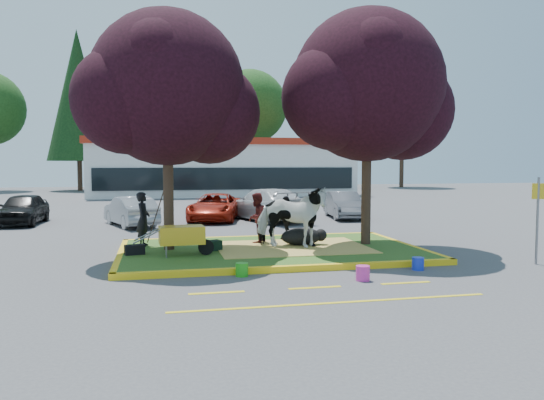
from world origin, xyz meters
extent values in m
plane|color=#424244|center=(0.00, 0.00, 0.00)|extent=(90.00, 90.00, 0.00)
cube|color=#2E541A|center=(0.00, 0.00, 0.07)|extent=(8.00, 5.00, 0.15)
cube|color=yellow|center=(0.00, -2.58, 0.07)|extent=(8.30, 0.16, 0.15)
cube|color=yellow|center=(0.00, 2.58, 0.07)|extent=(8.30, 0.16, 0.15)
cube|color=yellow|center=(-4.08, 0.00, 0.07)|extent=(0.16, 5.30, 0.15)
cube|color=yellow|center=(4.08, 0.00, 0.07)|extent=(0.16, 5.30, 0.15)
cube|color=#D5BF57|center=(0.60, 0.00, 0.15)|extent=(4.20, 3.00, 0.01)
cylinder|color=black|center=(-2.80, 0.40, 1.91)|extent=(0.28, 0.28, 3.53)
sphere|color=black|center=(-2.80, 0.40, 4.56)|extent=(4.20, 4.20, 4.20)
sphere|color=black|center=(-1.64, 0.60, 3.93)|extent=(2.86, 2.86, 2.86)
sphere|color=black|center=(-3.85, 0.10, 4.18)|extent=(2.86, 2.86, 2.86)
cylinder|color=black|center=(2.90, 0.20, 2.00)|extent=(0.28, 0.28, 3.70)
sphere|color=black|center=(2.90, 0.20, 4.77)|extent=(4.40, 4.40, 4.40)
sphere|color=black|center=(4.11, 0.40, 4.11)|extent=(2.99, 2.99, 2.99)
sphere|color=black|center=(1.80, -0.10, 4.37)|extent=(2.99, 2.99, 2.99)
cube|color=yellow|center=(-2.00, -4.20, 0.00)|extent=(1.10, 0.12, 0.01)
cube|color=yellow|center=(0.00, -4.20, 0.00)|extent=(1.10, 0.12, 0.01)
cube|color=yellow|center=(2.00, -4.20, 0.00)|extent=(1.10, 0.12, 0.01)
cube|color=yellow|center=(0.00, -5.40, 0.00)|extent=(6.00, 0.10, 0.01)
cube|color=silver|center=(2.00, 28.00, 2.00)|extent=(20.00, 8.00, 4.00)
cube|color=maroon|center=(2.00, 28.00, 4.15)|extent=(20.40, 8.40, 0.50)
cube|color=black|center=(2.00, 23.95, 1.40)|extent=(19.00, 0.10, 1.60)
cylinder|color=black|center=(-10.00, 37.00, 1.96)|extent=(0.44, 0.44, 3.92)
cone|color=black|center=(-10.00, 37.00, 8.68)|extent=(5.60, 5.60, 11.90)
cylinder|color=black|center=(-2.00, 38.50, 1.54)|extent=(0.44, 0.44, 3.08)
sphere|color=#143811|center=(-2.00, 38.50, 6.82)|extent=(6.16, 6.16, 6.16)
cylinder|color=black|center=(6.00, 37.50, 1.82)|extent=(0.44, 0.44, 3.64)
sphere|color=#143811|center=(6.00, 37.50, 8.06)|extent=(7.28, 7.28, 7.28)
cylinder|color=black|center=(14.00, 38.00, 1.75)|extent=(0.44, 0.44, 3.50)
cone|color=black|center=(14.00, 38.00, 7.75)|extent=(5.00, 5.00, 10.62)
cylinder|color=black|center=(22.00, 37.00, 1.61)|extent=(0.44, 0.44, 3.22)
sphere|color=#143811|center=(22.00, 37.00, 7.13)|extent=(6.44, 6.44, 6.44)
imported|color=white|center=(0.56, -0.04, 1.02)|extent=(2.25, 1.70, 1.73)
ellipsoid|color=black|center=(0.96, 0.30, 0.41)|extent=(1.29, 0.87, 0.52)
imported|color=black|center=(-3.50, 1.15, 0.93)|extent=(0.46, 0.62, 1.55)
imported|color=#4C1515|center=(-0.21, 1.07, 0.90)|extent=(0.87, 0.92, 1.50)
imported|color=black|center=(0.81, 1.52, 0.83)|extent=(0.60, 0.86, 1.36)
cylinder|color=black|center=(-1.88, -0.71, 0.35)|extent=(0.41, 0.11, 0.41)
cylinder|color=slate|center=(-2.90, -0.96, 0.30)|extent=(0.04, 0.04, 0.29)
cylinder|color=slate|center=(-2.90, -0.47, 0.30)|extent=(0.04, 0.04, 0.29)
cube|color=gold|center=(-2.50, -0.71, 0.69)|extent=(1.17, 0.75, 0.45)
cylinder|color=slate|center=(-3.35, -0.96, 0.71)|extent=(0.73, 0.09, 0.37)
cylinder|color=slate|center=(-3.35, -0.47, 0.71)|extent=(0.73, 0.09, 0.37)
cube|color=black|center=(-3.70, -0.26, 0.28)|extent=(0.55, 0.37, 0.26)
cube|color=black|center=(-1.68, -0.05, 0.29)|extent=(0.59, 0.48, 0.27)
cylinder|color=slate|center=(6.14, -2.97, 1.09)|extent=(0.06, 0.06, 2.18)
cube|color=gold|center=(6.14, -2.97, 1.83)|extent=(0.30, 0.11, 0.39)
cylinder|color=#21A218|center=(-1.28, -2.80, 0.15)|extent=(0.36, 0.36, 0.30)
cylinder|color=#DE31A0|center=(1.20, -3.79, 0.16)|extent=(0.37, 0.37, 0.32)
cylinder|color=#1A33D2|center=(2.91, -2.99, 0.15)|extent=(0.32, 0.32, 0.30)
imported|color=black|center=(-8.53, 9.12, 0.64)|extent=(1.63, 3.81, 1.28)
imported|color=#929599|center=(-4.15, 7.54, 0.60)|extent=(2.41, 3.86, 1.20)
imported|color=#9A1C0C|center=(-0.60, 8.89, 0.59)|extent=(3.08, 4.65, 1.19)
imported|color=silver|center=(1.60, 8.44, 0.71)|extent=(3.30, 5.26, 1.42)
imported|color=#58595F|center=(5.26, 8.57, 0.60)|extent=(1.75, 3.81, 1.21)
camera|label=1|loc=(-3.11, -14.38, 2.53)|focal=35.00mm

